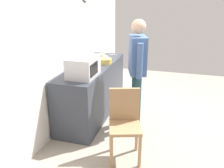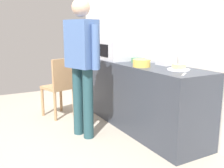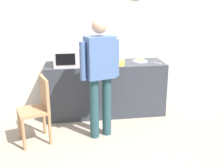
# 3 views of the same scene
# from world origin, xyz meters

# --- Properties ---
(ground_plane) EXTENTS (6.00, 6.00, 0.00)m
(ground_plane) POSITION_xyz_m (0.00, 0.00, 0.00)
(ground_plane) COLOR #9E9384
(back_wall) EXTENTS (5.40, 0.13, 2.60)m
(back_wall) POSITION_xyz_m (0.00, 1.60, 1.30)
(back_wall) COLOR silver
(back_wall) RESTS_ON ground_plane
(kitchen_counter) EXTENTS (2.03, 0.62, 0.91)m
(kitchen_counter) POSITION_xyz_m (0.01, 1.22, 0.46)
(kitchen_counter) COLOR #333842
(kitchen_counter) RESTS_ON ground_plane
(microwave) EXTENTS (0.50, 0.39, 0.30)m
(microwave) POSITION_xyz_m (-0.59, 1.13, 1.06)
(microwave) COLOR silver
(microwave) RESTS_ON kitchen_counter
(sandwich_plate) EXTENTS (0.26, 0.26, 0.07)m
(sandwich_plate) POSITION_xyz_m (0.63, 1.25, 0.93)
(sandwich_plate) COLOR white
(sandwich_plate) RESTS_ON kitchen_counter
(salad_bowl) EXTENTS (0.19, 0.19, 0.07)m
(salad_bowl) POSITION_xyz_m (-0.18, 1.25, 0.95)
(salad_bowl) COLOR #4C8E60
(salad_bowl) RESTS_ON kitchen_counter
(cereal_bowl) EXTENTS (0.22, 0.22, 0.09)m
(cereal_bowl) POSITION_xyz_m (0.20, 1.04, 0.96)
(cereal_bowl) COLOR gold
(cereal_bowl) RESTS_ON kitchen_counter
(toaster) EXTENTS (0.22, 0.18, 0.20)m
(toaster) POSITION_xyz_m (0.22, 1.41, 1.01)
(toaster) COLOR silver
(toaster) RESTS_ON kitchen_counter
(fork_utensil) EXTENTS (0.12, 0.15, 0.01)m
(fork_utensil) POSITION_xyz_m (0.89, 1.09, 0.92)
(fork_utensil) COLOR silver
(fork_utensil) RESTS_ON kitchen_counter
(spoon_utensil) EXTENTS (0.16, 0.09, 0.01)m
(spoon_utensil) POSITION_xyz_m (-0.12, 1.44, 0.92)
(spoon_utensil) COLOR silver
(spoon_utensil) RESTS_ON kitchen_counter
(person_standing) EXTENTS (0.57, 0.35, 1.74)m
(person_standing) POSITION_xyz_m (-0.17, 0.40, 1.02)
(person_standing) COLOR #23474F
(person_standing) RESTS_ON ground_plane
(wooden_chair) EXTENTS (0.50, 0.50, 0.94)m
(wooden_chair) POSITION_xyz_m (-1.05, 0.38, 0.52)
(wooden_chair) COLOR #A87F56
(wooden_chair) RESTS_ON ground_plane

